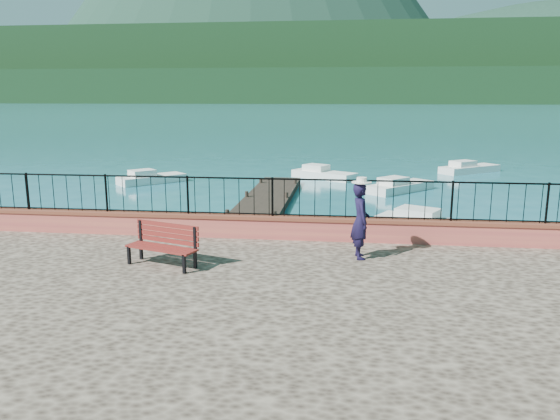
% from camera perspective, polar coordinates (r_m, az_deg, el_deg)
% --- Properties ---
extents(ground, '(2000.00, 2000.00, 0.00)m').
position_cam_1_polar(ground, '(10.93, -1.90, -14.09)').
color(ground, '#19596B').
rests_on(ground, ground).
extents(parapet, '(28.00, 0.46, 0.58)m').
position_cam_1_polar(parapet, '(13.88, 0.44, -1.81)').
color(parapet, '#C96248').
rests_on(parapet, promenade).
extents(railing, '(27.00, 0.05, 0.95)m').
position_cam_1_polar(railing, '(13.72, 0.44, 1.29)').
color(railing, black).
rests_on(railing, parapet).
extents(dock, '(2.00, 16.00, 0.30)m').
position_cam_1_polar(dock, '(22.47, -2.17, 0.03)').
color(dock, '#2D231C').
rests_on(dock, ground).
extents(far_forest, '(900.00, 60.00, 18.00)m').
position_cam_1_polar(far_forest, '(309.72, 6.99, 12.68)').
color(far_forest, black).
rests_on(far_forest, ground).
extents(foothills, '(900.00, 120.00, 44.00)m').
position_cam_1_polar(foothills, '(370.09, 7.09, 14.56)').
color(foothills, black).
rests_on(foothills, ground).
extents(park_bench, '(1.70, 1.03, 0.89)m').
position_cam_1_polar(park_bench, '(11.96, -12.15, -4.44)').
color(park_bench, black).
rests_on(park_bench, promenade).
extents(person, '(0.51, 0.69, 1.71)m').
position_cam_1_polar(person, '(12.22, 8.40, -1.13)').
color(person, black).
rests_on(person, promenade).
extents(hat, '(0.44, 0.44, 0.12)m').
position_cam_1_polar(hat, '(12.05, 8.54, 3.11)').
color(hat, white).
rests_on(hat, person).
extents(boat_0, '(3.56, 3.08, 0.80)m').
position_cam_1_polar(boat_0, '(18.15, -7.68, -2.16)').
color(boat_0, silver).
rests_on(boat_0, ground).
extents(boat_1, '(4.20, 3.07, 0.80)m').
position_cam_1_polar(boat_1, '(20.15, 15.79, -1.09)').
color(boat_1, silver).
rests_on(boat_1, ground).
extents(boat_2, '(3.61, 3.73, 0.80)m').
position_cam_1_polar(boat_2, '(28.18, 12.50, 2.72)').
color(boat_2, silver).
rests_on(boat_2, ground).
extents(boat_3, '(3.49, 3.51, 0.80)m').
position_cam_1_polar(boat_3, '(30.99, -13.26, 3.50)').
color(boat_3, silver).
rests_on(boat_3, ground).
extents(boat_4, '(3.94, 3.14, 0.80)m').
position_cam_1_polar(boat_4, '(31.85, 4.64, 4.00)').
color(boat_4, white).
rests_on(boat_4, ground).
extents(boat_5, '(4.12, 3.55, 0.80)m').
position_cam_1_polar(boat_5, '(36.29, 19.22, 4.35)').
color(boat_5, silver).
rests_on(boat_5, ground).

